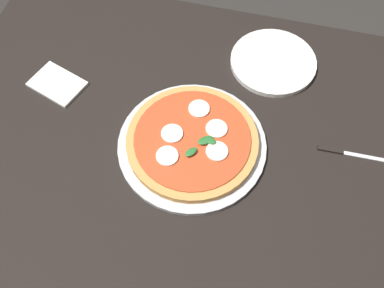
{
  "coord_description": "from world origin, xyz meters",
  "views": [
    {
      "loc": [
        -0.19,
        0.51,
        1.58
      ],
      "look_at": [
        -0.07,
        0.03,
        0.74
      ],
      "focal_mm": 39.91,
      "sensor_mm": 36.0,
      "label": 1
    }
  ],
  "objects_px": {
    "plate_white": "(273,62)",
    "knife": "(344,153)",
    "napkin": "(57,84)",
    "serving_tray": "(192,145)",
    "dining_table": "(170,153)",
    "pizza": "(192,140)"
  },
  "relations": [
    {
      "from": "knife",
      "to": "plate_white",
      "type": "bearing_deg",
      "value": -48.58
    },
    {
      "from": "plate_white",
      "to": "knife",
      "type": "height_order",
      "value": "plate_white"
    },
    {
      "from": "napkin",
      "to": "plate_white",
      "type": "bearing_deg",
      "value": -158.62
    },
    {
      "from": "pizza",
      "to": "plate_white",
      "type": "distance_m",
      "value": 0.32
    },
    {
      "from": "serving_tray",
      "to": "plate_white",
      "type": "distance_m",
      "value": 0.33
    },
    {
      "from": "pizza",
      "to": "napkin",
      "type": "relative_size",
      "value": 2.32
    },
    {
      "from": "dining_table",
      "to": "knife",
      "type": "bearing_deg",
      "value": -174.73
    },
    {
      "from": "dining_table",
      "to": "knife",
      "type": "distance_m",
      "value": 0.43
    },
    {
      "from": "napkin",
      "to": "dining_table",
      "type": "bearing_deg",
      "value": 168.85
    },
    {
      "from": "dining_table",
      "to": "serving_tray",
      "type": "distance_m",
      "value": 0.14
    },
    {
      "from": "serving_tray",
      "to": "dining_table",
      "type": "bearing_deg",
      "value": -24.34
    },
    {
      "from": "plate_white",
      "to": "napkin",
      "type": "relative_size",
      "value": 1.71
    },
    {
      "from": "serving_tray",
      "to": "pizza",
      "type": "height_order",
      "value": "pizza"
    },
    {
      "from": "dining_table",
      "to": "plate_white",
      "type": "height_order",
      "value": "plate_white"
    },
    {
      "from": "pizza",
      "to": "serving_tray",
      "type": "bearing_deg",
      "value": 80.81
    },
    {
      "from": "pizza",
      "to": "knife",
      "type": "distance_m",
      "value": 0.35
    },
    {
      "from": "serving_tray",
      "to": "knife",
      "type": "bearing_deg",
      "value": -168.84
    },
    {
      "from": "plate_white",
      "to": "knife",
      "type": "distance_m",
      "value": 0.3
    },
    {
      "from": "dining_table",
      "to": "pizza",
      "type": "relative_size",
      "value": 3.75
    },
    {
      "from": "plate_white",
      "to": "napkin",
      "type": "distance_m",
      "value": 0.56
    },
    {
      "from": "serving_tray",
      "to": "plate_white",
      "type": "xyz_separation_m",
      "value": [
        -0.14,
        -0.29,
        0.0
      ]
    },
    {
      "from": "napkin",
      "to": "serving_tray",
      "type": "bearing_deg",
      "value": 166.38
    }
  ]
}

